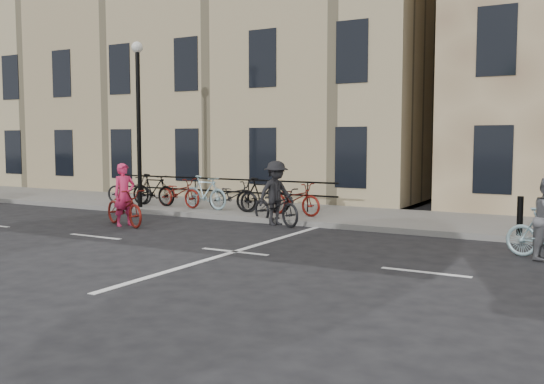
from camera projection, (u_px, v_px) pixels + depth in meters
The scene contains 8 objects.
ground at pixel (235, 252), 12.63m from camera, with size 120.00×120.00×0.00m, color black.
sidewalk at pixel (232, 209), 19.78m from camera, with size 46.00×4.00×0.15m, color slate.
building_west at pixel (224, 78), 27.86m from camera, with size 20.00×10.00×10.00m, color tan.
lamp_post at pixel (138, 103), 19.32m from camera, with size 0.36×0.36×5.28m.
bollard_east at pixel (520, 216), 13.81m from camera, with size 0.14×0.14×0.90m, color black.
parked_bikes at pixel (206, 193), 19.07m from camera, with size 8.30×1.23×1.05m.
cyclist_pink at pixel (124, 204), 16.39m from camera, with size 2.02×1.27×1.70m.
cyclist_dark at pixel (276, 200), 16.53m from camera, with size 2.08×1.44×1.76m.
Camera 1 is at (6.81, -10.47, 2.35)m, focal length 40.00 mm.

